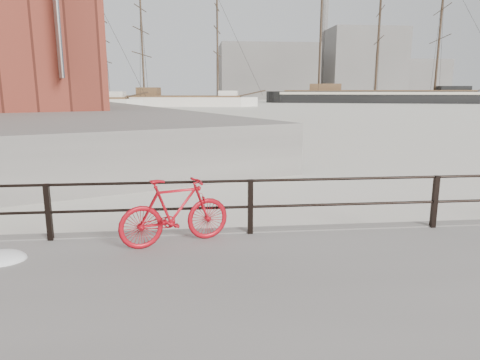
# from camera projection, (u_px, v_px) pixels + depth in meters

# --- Properties ---
(ground) EXTENTS (400.00, 400.00, 0.00)m
(ground) POSITION_uv_depth(u_px,v_px,m) (426.00, 242.00, 8.36)
(ground) COLOR white
(ground) RESTS_ON ground
(guardrail) EXTENTS (28.00, 0.10, 1.00)m
(guardrail) POSITION_uv_depth(u_px,v_px,m) (435.00, 202.00, 8.04)
(guardrail) COLOR black
(guardrail) RESTS_ON promenade
(bicycle) EXTENTS (1.87, 0.90, 1.14)m
(bicycle) POSITION_uv_depth(u_px,v_px,m) (175.00, 211.00, 7.15)
(bicycle) COLOR #B40C17
(bicycle) RESTS_ON promenade
(barque_black) EXTENTS (61.45, 35.35, 33.17)m
(barque_black) POSITION_uv_depth(u_px,v_px,m) (374.00, 103.00, 102.31)
(barque_black) COLOR black
(barque_black) RESTS_ON ground
(schooner_mid) EXTENTS (32.54, 17.64, 22.05)m
(schooner_mid) POSITION_uv_depth(u_px,v_px,m) (181.00, 106.00, 81.22)
(schooner_mid) COLOR silver
(schooner_mid) RESTS_ON ground
(schooner_left) EXTENTS (22.90, 10.49, 17.51)m
(schooner_left) POSITION_uv_depth(u_px,v_px,m) (76.00, 108.00, 70.60)
(schooner_left) COLOR beige
(schooner_left) RESTS_ON ground
(industrial_west) EXTENTS (32.00, 18.00, 18.00)m
(industrial_west) POSITION_uv_depth(u_px,v_px,m) (267.00, 72.00, 144.82)
(industrial_west) COLOR gray
(industrial_west) RESTS_ON ground
(industrial_mid) EXTENTS (26.00, 20.00, 24.00)m
(industrial_mid) POSITION_uv_depth(u_px,v_px,m) (362.00, 65.00, 152.56)
(industrial_mid) COLOR gray
(industrial_mid) RESTS_ON ground
(industrial_east) EXTENTS (20.00, 16.00, 14.00)m
(industrial_east) POSITION_uv_depth(u_px,v_px,m) (415.00, 79.00, 160.74)
(industrial_east) COLOR gray
(industrial_east) RESTS_ON ground
(smokestack) EXTENTS (2.80, 2.80, 44.00)m
(smokestack) POSITION_uv_depth(u_px,v_px,m) (324.00, 37.00, 154.08)
(smokestack) COLOR gray
(smokestack) RESTS_ON ground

